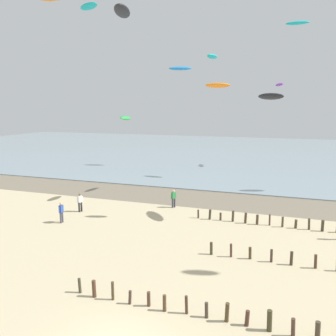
{
  "coord_description": "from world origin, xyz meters",
  "views": [
    {
      "loc": [
        5.63,
        -10.12,
        9.31
      ],
      "look_at": [
        -1.79,
        11.84,
        5.13
      ],
      "focal_mm": 36.27,
      "sensor_mm": 36.0,
      "label": 1
    }
  ],
  "objects_px": {
    "kite_aloft_2": "(180,68)",
    "kite_aloft_9": "(270,96)",
    "kite_aloft_3": "(126,118)",
    "person_by_waterline": "(61,212)",
    "kite_aloft_10": "(89,6)",
    "kite_aloft_11": "(122,11)",
    "kite_aloft_1": "(212,56)",
    "kite_aloft_6": "(279,85)",
    "person_nearest_camera": "(80,202)",
    "person_left_flank": "(174,198)",
    "kite_aloft_7": "(298,23)",
    "kite_aloft_0": "(218,85)"
  },
  "relations": [
    {
      "from": "person_nearest_camera",
      "to": "kite_aloft_0",
      "type": "height_order",
      "value": "kite_aloft_0"
    },
    {
      "from": "kite_aloft_2",
      "to": "kite_aloft_9",
      "type": "height_order",
      "value": "kite_aloft_2"
    },
    {
      "from": "kite_aloft_10",
      "to": "kite_aloft_11",
      "type": "height_order",
      "value": "kite_aloft_10"
    },
    {
      "from": "kite_aloft_2",
      "to": "person_nearest_camera",
      "type": "bearing_deg",
      "value": 73.31
    },
    {
      "from": "kite_aloft_0",
      "to": "kite_aloft_11",
      "type": "height_order",
      "value": "kite_aloft_11"
    },
    {
      "from": "kite_aloft_2",
      "to": "kite_aloft_7",
      "type": "bearing_deg",
      "value": 151.19
    },
    {
      "from": "person_by_waterline",
      "to": "kite_aloft_10",
      "type": "xyz_separation_m",
      "value": [
        -7.24,
        17.48,
        20.81
      ]
    },
    {
      "from": "person_left_flank",
      "to": "kite_aloft_11",
      "type": "distance_m",
      "value": 16.38
    },
    {
      "from": "kite_aloft_0",
      "to": "kite_aloft_11",
      "type": "bearing_deg",
      "value": -158.56
    },
    {
      "from": "kite_aloft_6",
      "to": "kite_aloft_9",
      "type": "xyz_separation_m",
      "value": [
        -0.21,
        -26.37,
        -2.5
      ]
    },
    {
      "from": "kite_aloft_0",
      "to": "kite_aloft_9",
      "type": "bearing_deg",
      "value": 6.44
    },
    {
      "from": "kite_aloft_11",
      "to": "person_nearest_camera",
      "type": "bearing_deg",
      "value": -130.71
    },
    {
      "from": "kite_aloft_7",
      "to": "kite_aloft_9",
      "type": "distance_m",
      "value": 19.82
    },
    {
      "from": "kite_aloft_0",
      "to": "kite_aloft_7",
      "type": "relative_size",
      "value": 0.7
    },
    {
      "from": "kite_aloft_3",
      "to": "kite_aloft_0",
      "type": "bearing_deg",
      "value": -108.98
    },
    {
      "from": "kite_aloft_1",
      "to": "kite_aloft_6",
      "type": "relative_size",
      "value": 0.85
    },
    {
      "from": "person_left_flank",
      "to": "kite_aloft_1",
      "type": "distance_m",
      "value": 15.46
    },
    {
      "from": "person_nearest_camera",
      "to": "kite_aloft_1",
      "type": "distance_m",
      "value": 19.92
    },
    {
      "from": "kite_aloft_1",
      "to": "person_left_flank",
      "type": "bearing_deg",
      "value": -7.05
    },
    {
      "from": "kite_aloft_10",
      "to": "person_left_flank",
      "type": "bearing_deg",
      "value": 170.0
    },
    {
      "from": "person_nearest_camera",
      "to": "kite_aloft_3",
      "type": "height_order",
      "value": "kite_aloft_3"
    },
    {
      "from": "person_left_flank",
      "to": "kite_aloft_7",
      "type": "bearing_deg",
      "value": 58.73
    },
    {
      "from": "person_left_flank",
      "to": "kite_aloft_7",
      "type": "relative_size",
      "value": 0.62
    },
    {
      "from": "kite_aloft_6",
      "to": "kite_aloft_11",
      "type": "height_order",
      "value": "kite_aloft_11"
    },
    {
      "from": "kite_aloft_2",
      "to": "kite_aloft_1",
      "type": "bearing_deg",
      "value": 105.51
    },
    {
      "from": "kite_aloft_0",
      "to": "kite_aloft_6",
      "type": "bearing_deg",
      "value": 66.81
    },
    {
      "from": "person_nearest_camera",
      "to": "kite_aloft_6",
      "type": "relative_size",
      "value": 0.61
    },
    {
      "from": "kite_aloft_0",
      "to": "kite_aloft_10",
      "type": "bearing_deg",
      "value": 131.71
    },
    {
      "from": "kite_aloft_1",
      "to": "kite_aloft_7",
      "type": "relative_size",
      "value": 0.86
    },
    {
      "from": "kite_aloft_2",
      "to": "kite_aloft_6",
      "type": "height_order",
      "value": "kite_aloft_2"
    },
    {
      "from": "kite_aloft_0",
      "to": "kite_aloft_2",
      "type": "xyz_separation_m",
      "value": [
        -10.16,
        23.59,
        4.07
      ]
    },
    {
      "from": "kite_aloft_1",
      "to": "kite_aloft_7",
      "type": "xyz_separation_m",
      "value": [
        8.36,
        9.82,
        4.83
      ]
    },
    {
      "from": "kite_aloft_6",
      "to": "kite_aloft_10",
      "type": "bearing_deg",
      "value": -72.23
    },
    {
      "from": "kite_aloft_2",
      "to": "kite_aloft_3",
      "type": "height_order",
      "value": "kite_aloft_2"
    },
    {
      "from": "kite_aloft_1",
      "to": "kite_aloft_6",
      "type": "distance_m",
      "value": 19.93
    },
    {
      "from": "person_by_waterline",
      "to": "kite_aloft_1",
      "type": "distance_m",
      "value": 21.66
    },
    {
      "from": "person_left_flank",
      "to": "kite_aloft_0",
      "type": "relative_size",
      "value": 0.88
    },
    {
      "from": "kite_aloft_7",
      "to": "kite_aloft_1",
      "type": "bearing_deg",
      "value": 51.73
    },
    {
      "from": "kite_aloft_9",
      "to": "kite_aloft_3",
      "type": "bearing_deg",
      "value": 43.08
    },
    {
      "from": "person_by_waterline",
      "to": "kite_aloft_10",
      "type": "distance_m",
      "value": 28.13
    },
    {
      "from": "kite_aloft_10",
      "to": "kite_aloft_0",
      "type": "bearing_deg",
      "value": 172.12
    },
    {
      "from": "kite_aloft_11",
      "to": "kite_aloft_3",
      "type": "bearing_deg",
      "value": -172.12
    },
    {
      "from": "person_nearest_camera",
      "to": "kite_aloft_2",
      "type": "bearing_deg",
      "value": 86.21
    },
    {
      "from": "person_left_flank",
      "to": "kite_aloft_2",
      "type": "distance_m",
      "value": 26.43
    },
    {
      "from": "kite_aloft_10",
      "to": "kite_aloft_9",
      "type": "bearing_deg",
      "value": 180.0
    },
    {
      "from": "kite_aloft_1",
      "to": "kite_aloft_7",
      "type": "bearing_deg",
      "value": 147.62
    },
    {
      "from": "kite_aloft_0",
      "to": "kite_aloft_3",
      "type": "relative_size",
      "value": 0.94
    },
    {
      "from": "kite_aloft_1",
      "to": "kite_aloft_2",
      "type": "relative_size",
      "value": 0.68
    },
    {
      "from": "kite_aloft_11",
      "to": "kite_aloft_0",
      "type": "bearing_deg",
      "value": 108.73
    },
    {
      "from": "kite_aloft_1",
      "to": "person_nearest_camera",
      "type": "bearing_deg",
      "value": -32.6
    }
  ]
}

